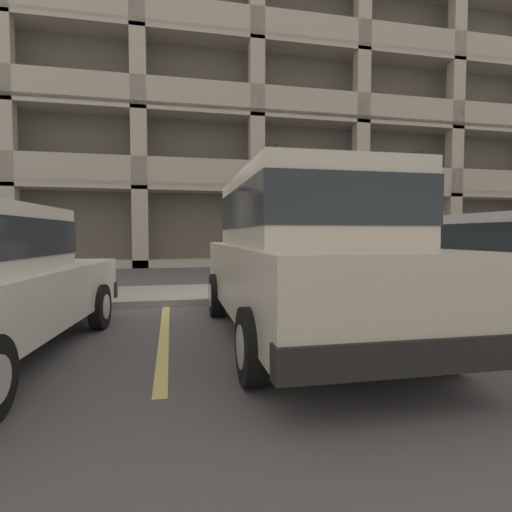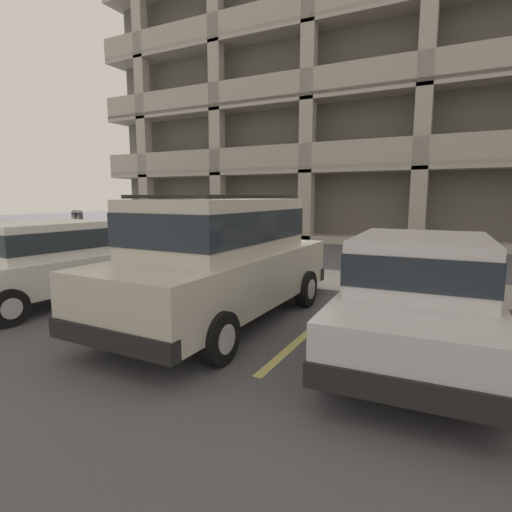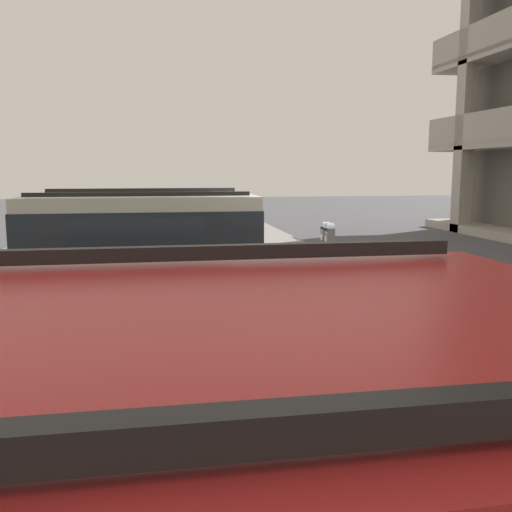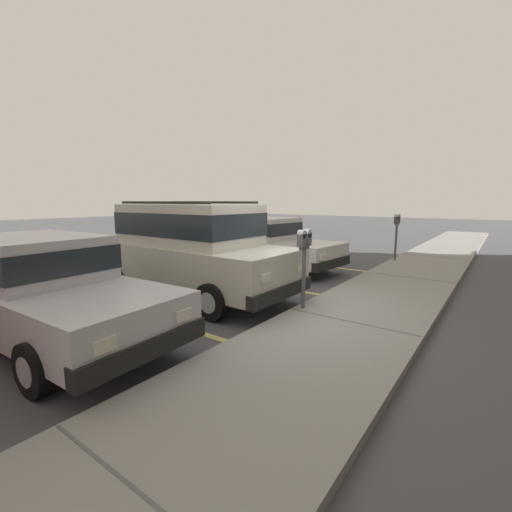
% 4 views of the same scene
% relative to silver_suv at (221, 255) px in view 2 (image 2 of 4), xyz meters
% --- Properties ---
extents(ground_plane, '(80.00, 80.00, 0.10)m').
position_rel_silver_suv_xyz_m(ground_plane, '(-0.11, 2.24, -1.14)').
color(ground_plane, '#4C4C51').
extents(sidewalk, '(40.00, 2.20, 0.12)m').
position_rel_silver_suv_xyz_m(sidewalk, '(-0.11, 3.54, -1.03)').
color(sidewalk, gray).
rests_on(sidewalk, ground_plane).
extents(parking_stall_lines, '(12.59, 4.80, 0.01)m').
position_rel_silver_suv_xyz_m(parking_stall_lines, '(1.45, 0.84, -1.08)').
color(parking_stall_lines, '#DBD16B').
rests_on(parking_stall_lines, ground_plane).
extents(silver_suv, '(2.05, 4.80, 2.03)m').
position_rel_silver_suv_xyz_m(silver_suv, '(0.00, 0.00, 0.00)').
color(silver_suv, beige).
rests_on(silver_suv, ground_plane).
extents(red_sedan, '(2.16, 4.63, 1.54)m').
position_rel_silver_suv_xyz_m(red_sedan, '(-3.49, -0.42, -0.27)').
color(red_sedan, silver).
rests_on(red_sedan, ground_plane).
extents(dark_hatchback, '(1.99, 4.56, 1.54)m').
position_rel_silver_suv_xyz_m(dark_hatchback, '(2.96, 0.06, -0.27)').
color(dark_hatchback, silver).
rests_on(dark_hatchback, ground_plane).
extents(parking_meter_near, '(0.35, 0.12, 1.43)m').
position_rel_silver_suv_xyz_m(parking_meter_near, '(-0.30, 2.59, 0.10)').
color(parking_meter_near, '#595B60').
rests_on(parking_meter_near, sidewalk).
extents(parking_meter_far, '(0.35, 0.12, 1.50)m').
position_rel_silver_suv_xyz_m(parking_meter_far, '(-6.54, 2.60, 0.15)').
color(parking_meter_far, '#595B60').
rests_on(parking_meter_far, sidewalk).
extents(parking_garage, '(32.00, 10.00, 19.25)m').
position_rel_silver_suv_xyz_m(parking_garage, '(1.84, 16.52, 7.95)').
color(parking_garage, '#5C5851').
rests_on(parking_garage, ground_plane).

